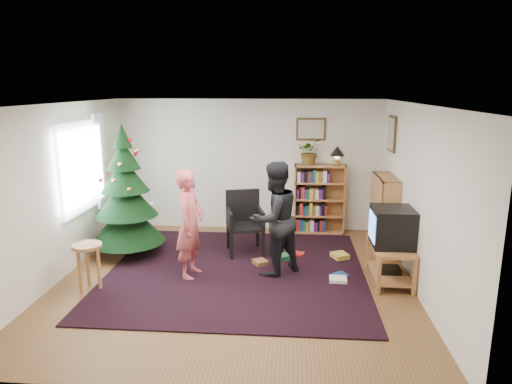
# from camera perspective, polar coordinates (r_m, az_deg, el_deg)

# --- Properties ---
(floor) EXTENTS (5.00, 5.00, 0.00)m
(floor) POSITION_cam_1_polar(r_m,az_deg,el_deg) (6.72, -2.75, -10.88)
(floor) COLOR brown
(floor) RESTS_ON ground
(ceiling) EXTENTS (5.00, 5.00, 0.00)m
(ceiling) POSITION_cam_1_polar(r_m,az_deg,el_deg) (6.15, -3.01, 10.93)
(ceiling) COLOR white
(ceiling) RESTS_ON wall_back
(wall_back) EXTENTS (5.00, 0.02, 2.50)m
(wall_back) POSITION_cam_1_polar(r_m,az_deg,el_deg) (8.75, -0.79, 3.36)
(wall_back) COLOR silver
(wall_back) RESTS_ON floor
(wall_front) EXTENTS (5.00, 0.02, 2.50)m
(wall_front) POSITION_cam_1_polar(r_m,az_deg,el_deg) (3.97, -7.51, -8.95)
(wall_front) COLOR silver
(wall_front) RESTS_ON floor
(wall_left) EXTENTS (0.02, 5.00, 2.50)m
(wall_left) POSITION_cam_1_polar(r_m,az_deg,el_deg) (7.08, -23.37, -0.06)
(wall_left) COLOR silver
(wall_left) RESTS_ON floor
(wall_right) EXTENTS (0.02, 5.00, 2.50)m
(wall_right) POSITION_cam_1_polar(r_m,az_deg,el_deg) (6.50, 19.57, -0.84)
(wall_right) COLOR silver
(wall_right) RESTS_ON floor
(rug) EXTENTS (3.80, 3.60, 0.02)m
(rug) POSITION_cam_1_polar(r_m,az_deg,el_deg) (6.99, -2.44, -9.81)
(rug) COLOR black
(rug) RESTS_ON floor
(window_pane) EXTENTS (0.04, 1.20, 1.40)m
(window_pane) POSITION_cam_1_polar(r_m,az_deg,el_deg) (7.55, -21.25, 2.82)
(window_pane) COLOR silver
(window_pane) RESTS_ON wall_left
(curtain) EXTENTS (0.06, 0.35, 1.60)m
(curtain) POSITION_cam_1_polar(r_m,az_deg,el_deg) (8.16, -18.90, 3.72)
(curtain) COLOR white
(curtain) RESTS_ON wall_left
(picture_back) EXTENTS (0.55, 0.03, 0.42)m
(picture_back) POSITION_cam_1_polar(r_m,az_deg,el_deg) (8.61, 6.89, 7.81)
(picture_back) COLOR #4C3319
(picture_back) RESTS_ON wall_back
(picture_right) EXTENTS (0.03, 0.50, 0.60)m
(picture_right) POSITION_cam_1_polar(r_m,az_deg,el_deg) (8.06, 16.62, 7.00)
(picture_right) COLOR #4C3319
(picture_right) RESTS_ON wall_right
(christmas_tree) EXTENTS (1.19, 1.19, 2.16)m
(christmas_tree) POSITION_cam_1_polar(r_m,az_deg,el_deg) (7.68, -15.91, -1.19)
(christmas_tree) COLOR #3F2816
(christmas_tree) RESTS_ON rug
(bookshelf_back) EXTENTS (0.95, 0.30, 1.30)m
(bookshelf_back) POSITION_cam_1_polar(r_m,az_deg,el_deg) (8.70, 7.91, -0.77)
(bookshelf_back) COLOR #BA7D42
(bookshelf_back) RESTS_ON floor
(bookshelf_right) EXTENTS (0.30, 0.95, 1.30)m
(bookshelf_right) POSITION_cam_1_polar(r_m,az_deg,el_deg) (7.85, 15.69, -2.67)
(bookshelf_right) COLOR #BA7D42
(bookshelf_right) RESTS_ON floor
(tv_stand) EXTENTS (0.53, 0.95, 0.55)m
(tv_stand) POSITION_cam_1_polar(r_m,az_deg,el_deg) (6.81, 16.42, -8.11)
(tv_stand) COLOR #BA7D42
(tv_stand) RESTS_ON floor
(crt_tv) EXTENTS (0.56, 0.61, 0.53)m
(crt_tv) POSITION_cam_1_polar(r_m,az_deg,el_deg) (6.66, 16.66, -4.19)
(crt_tv) COLOR black
(crt_tv) RESTS_ON tv_stand
(armchair) EXTENTS (0.70, 0.70, 1.04)m
(armchair) POSITION_cam_1_polar(r_m,az_deg,el_deg) (7.63, -1.30, -3.40)
(armchair) COLOR black
(armchair) RESTS_ON rug
(stool) EXTENTS (0.39, 0.39, 0.66)m
(stool) POSITION_cam_1_polar(r_m,az_deg,el_deg) (6.62, -20.31, -7.36)
(stool) COLOR #BA7D42
(stool) RESTS_ON floor
(person_standing) EXTENTS (0.46, 0.63, 1.59)m
(person_standing) POSITION_cam_1_polar(r_m,az_deg,el_deg) (6.64, -8.27, -3.99)
(person_standing) COLOR #C14D4F
(person_standing) RESTS_ON rug
(person_by_chair) EXTENTS (1.04, 1.03, 1.69)m
(person_by_chair) POSITION_cam_1_polar(r_m,az_deg,el_deg) (6.64, 2.29, -3.40)
(person_by_chair) COLOR black
(person_by_chair) RESTS_ON rug
(potted_plant) EXTENTS (0.50, 0.44, 0.51)m
(potted_plant) POSITION_cam_1_polar(r_m,az_deg,el_deg) (8.52, 6.75, 5.07)
(potted_plant) COLOR gray
(potted_plant) RESTS_ON bookshelf_back
(table_lamp) EXTENTS (0.27, 0.27, 0.35)m
(table_lamp) POSITION_cam_1_polar(r_m,az_deg,el_deg) (8.56, 10.11, 4.90)
(table_lamp) COLOR #A57F33
(table_lamp) RESTS_ON bookshelf_back
(floor_clutter) EXTENTS (1.47, 1.19, 0.08)m
(floor_clutter) POSITION_cam_1_polar(r_m,az_deg,el_deg) (7.22, 6.70, -8.86)
(floor_clutter) COLOR #A51E19
(floor_clutter) RESTS_ON rug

